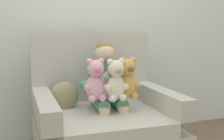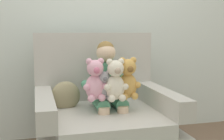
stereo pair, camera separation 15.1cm
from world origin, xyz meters
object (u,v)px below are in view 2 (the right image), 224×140
Objects in this scene: plush_honey at (128,79)px; plush_pink at (95,81)px; armchair at (103,123)px; plush_grey at (104,86)px; throw_pillow at (66,96)px; plush_cream at (115,81)px; seated_child at (108,84)px.

plush_honey reaches higher than plush_pink.
plush_honey is (0.18, -0.13, 0.40)m from armchair.
plush_grey reaches higher than throw_pillow.
plush_honey is 0.27m from plush_pink.
plush_cream is at bearing -68.31° from armchair.
plush_pink is (-0.09, -0.12, 0.40)m from armchair.
plush_grey is at bearing -178.68° from plush_honey.
throw_pillow is (-0.31, 0.14, 0.23)m from armchair.
plush_honey reaches higher than throw_pillow.
throw_pillow is at bearing 166.07° from seated_child.
plush_cream is 0.10m from plush_grey.
throw_pillow is at bearing 136.86° from plush_pink.
throw_pillow is (-0.49, 0.26, -0.17)m from plush_honey.
armchair reaches higher than throw_pillow.
seated_child is at bearing 45.90° from plush_grey.
seated_child is 0.21m from plush_cream.
plush_grey is 0.41m from throw_pillow.
plush_cream is 0.16m from plush_pink.
throw_pillow is at bearing 153.90° from plush_honey.
throw_pillow is at bearing 137.42° from plush_cream.
armchair reaches higher than plush_pink.
plush_cream is at bearing -46.25° from plush_grey.
armchair is at bearing -24.14° from throw_pillow.
armchair is at bearing 108.24° from plush_cream.
seated_child reaches higher than plush_honey.
plush_pink is at bearing -130.87° from seated_child.
plush_pink reaches higher than plush_grey.
plush_pink reaches higher than plush_cream.
seated_child is (0.05, 0.04, 0.34)m from armchair.
seated_child is at bearing 131.26° from plush_honey.
plush_honey is 1.01× the size of plush_cream.
plush_cream is (0.01, -0.20, 0.06)m from seated_child.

